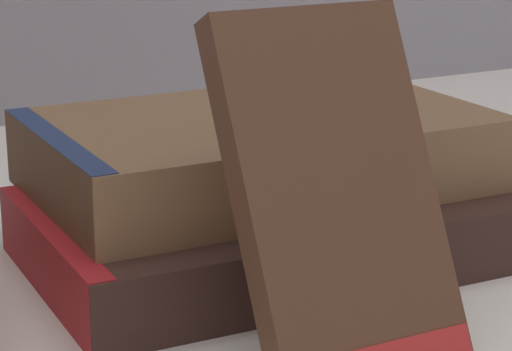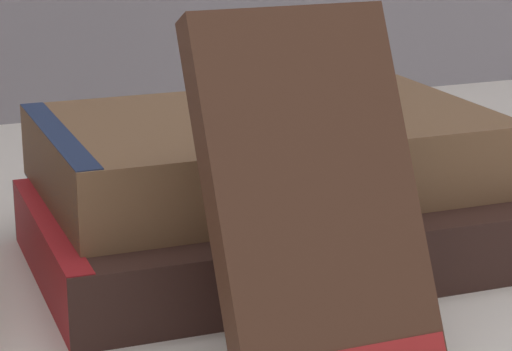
{
  "view_description": "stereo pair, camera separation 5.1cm",
  "coord_description": "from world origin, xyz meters",
  "px_view_note": "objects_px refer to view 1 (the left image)",
  "views": [
    {
      "loc": [
        -0.19,
        -0.42,
        0.2
      ],
      "look_at": [
        0.04,
        0.02,
        0.05
      ],
      "focal_mm": 75.0,
      "sensor_mm": 36.0,
      "label": 1
    },
    {
      "loc": [
        -0.14,
        -0.44,
        0.2
      ],
      "look_at": [
        0.04,
        0.02,
        0.05
      ],
      "focal_mm": 75.0,
      "sensor_mm": 36.0,
      "label": 2
    }
  ],
  "objects_px": {
    "pocket_watch": "(313,115)",
    "reading_glasses": "(110,182)",
    "book_flat_bottom": "(264,228)",
    "book_flat_top": "(250,151)",
    "book_leaning_front": "(338,203)"
  },
  "relations": [
    {
      "from": "book_flat_bottom",
      "to": "pocket_watch",
      "type": "xyz_separation_m",
      "value": [
        0.02,
        -0.01,
        0.06
      ]
    },
    {
      "from": "book_leaning_front",
      "to": "reading_glasses",
      "type": "relative_size",
      "value": 1.17
    },
    {
      "from": "pocket_watch",
      "to": "book_flat_top",
      "type": "bearing_deg",
      "value": 133.16
    },
    {
      "from": "book_leaning_front",
      "to": "reading_glasses",
      "type": "xyz_separation_m",
      "value": [
        0.0,
        0.27,
        -0.06
      ]
    },
    {
      "from": "book_flat_bottom",
      "to": "book_flat_top",
      "type": "xyz_separation_m",
      "value": [
        0.0,
        0.02,
        0.04
      ]
    },
    {
      "from": "book_flat_bottom",
      "to": "book_flat_top",
      "type": "relative_size",
      "value": 1.08
    },
    {
      "from": "book_flat_bottom",
      "to": "reading_glasses",
      "type": "distance_m",
      "value": 0.16
    },
    {
      "from": "book_flat_bottom",
      "to": "book_leaning_front",
      "type": "relative_size",
      "value": 1.75
    },
    {
      "from": "pocket_watch",
      "to": "reading_glasses",
      "type": "relative_size",
      "value": 0.43
    },
    {
      "from": "book_flat_bottom",
      "to": "book_leaning_front",
      "type": "height_order",
      "value": "book_leaning_front"
    },
    {
      "from": "book_leaning_front",
      "to": "pocket_watch",
      "type": "height_order",
      "value": "book_leaning_front"
    },
    {
      "from": "pocket_watch",
      "to": "book_flat_bottom",
      "type": "bearing_deg",
      "value": 166.26
    },
    {
      "from": "book_flat_bottom",
      "to": "pocket_watch",
      "type": "bearing_deg",
      "value": -12.35
    },
    {
      "from": "book_leaning_front",
      "to": "pocket_watch",
      "type": "xyz_separation_m",
      "value": [
        0.05,
        0.1,
        0.01
      ]
    },
    {
      "from": "book_flat_top",
      "to": "book_leaning_front",
      "type": "distance_m",
      "value": 0.13
    }
  ]
}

